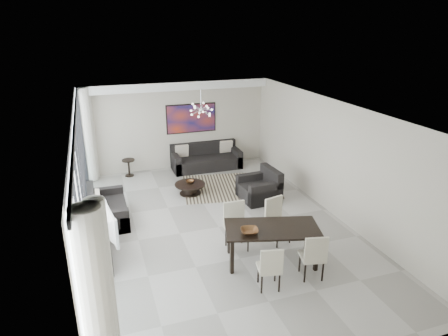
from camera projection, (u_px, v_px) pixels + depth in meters
name	position (u px, v px, depth m)	size (l,w,h in m)	color
room_shell	(237.00, 169.00, 9.28)	(6.00, 9.00, 2.90)	#A8A39B
window_wall	(88.00, 186.00, 8.27)	(0.37, 8.95, 2.90)	white
soffit	(176.00, 86.00, 12.50)	(5.98, 0.40, 0.26)	white
painting	(191.00, 118.00, 13.19)	(1.68, 0.04, 0.98)	#AC3217
chandelier	(201.00, 110.00, 11.14)	(0.66, 0.66, 0.71)	silver
rug	(230.00, 187.00, 11.98)	(2.76, 2.13, 0.01)	black
coffee_table	(190.00, 188.00, 11.45)	(0.88, 0.88, 0.31)	black
bowl_coffee	(190.00, 182.00, 11.44)	(0.24, 0.24, 0.08)	brown
sofa_main	(206.00, 160.00, 13.42)	(2.28, 0.93, 0.83)	black
loveseat	(106.00, 211.00, 9.84)	(0.92, 1.63, 0.81)	black
armchair	(260.00, 189.00, 11.07)	(1.04, 1.09, 0.86)	black
side_table	(129.00, 165.00, 12.70)	(0.40, 0.40, 0.55)	black
tv_console	(100.00, 249.00, 8.29)	(0.43, 1.52, 0.47)	black
television	(105.00, 225.00, 8.10)	(1.10, 0.14, 0.63)	gray
dining_table	(272.00, 231.00, 8.03)	(2.06, 1.41, 0.78)	black
dining_chair_sw	(270.00, 266.00, 7.21)	(0.49, 0.49, 0.90)	beige
dining_chair_se	(314.00, 254.00, 7.51)	(0.53, 0.53, 0.96)	beige
dining_chair_nw	(235.00, 222.00, 8.62)	(0.48, 0.48, 1.04)	beige
dining_chair_ne	(276.00, 217.00, 8.88)	(0.57, 0.57, 1.02)	beige
bowl_dining	(249.00, 231.00, 7.78)	(0.35, 0.35, 0.09)	brown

